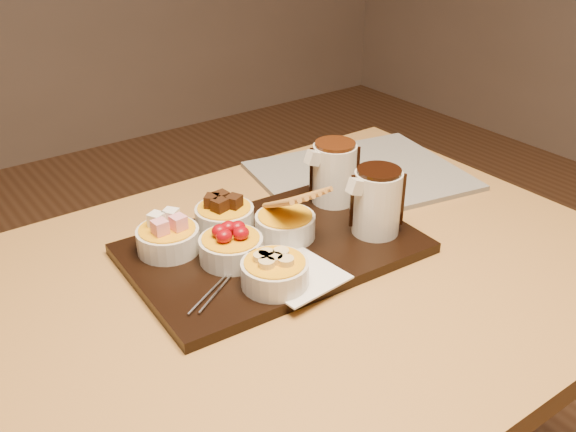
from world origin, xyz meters
TOP-DOWN VIEW (x-y plane):
  - dining_table at (0.00, 0.00)m, footprint 1.20×0.80m
  - serving_board at (0.06, 0.07)m, footprint 0.47×0.32m
  - napkin at (0.04, -0.03)m, footprint 0.13×0.13m
  - bowl_marshmallows at (-0.08, 0.15)m, footprint 0.10×0.10m
  - bowl_cake at (0.03, 0.16)m, footprint 0.10×0.10m
  - bowl_strawberries at (-0.02, 0.06)m, footprint 0.10×0.10m
  - bowl_biscotti at (0.09, 0.07)m, footprint 0.10×0.10m
  - bowl_bananas at (-0.00, -0.03)m, footprint 0.10×0.10m
  - pitcher_dark_chocolate at (0.22, -0.00)m, footprint 0.08×0.08m
  - pitcher_milk_chocolate at (0.24, 0.13)m, footprint 0.08×0.08m
  - fondue_skewers at (-0.03, 0.04)m, footprint 0.15×0.24m
  - newspaper at (0.37, 0.20)m, footprint 0.45×0.39m

SIDE VIEW (x-z plane):
  - dining_table at x=0.00m, z-range 0.28..1.03m
  - newspaper at x=0.37m, z-range 0.75..0.76m
  - serving_board at x=0.06m, z-range 0.75..0.77m
  - napkin at x=0.04m, z-range 0.77..0.77m
  - fondue_skewers at x=-0.03m, z-range 0.77..0.78m
  - bowl_marshmallows at x=-0.08m, z-range 0.77..0.81m
  - bowl_cake at x=0.03m, z-range 0.77..0.81m
  - bowl_strawberries at x=-0.02m, z-range 0.77..0.81m
  - bowl_biscotti at x=0.09m, z-range 0.77..0.81m
  - bowl_bananas at x=0.00m, z-range 0.77..0.81m
  - pitcher_dark_chocolate at x=0.22m, z-range 0.77..0.88m
  - pitcher_milk_chocolate at x=0.24m, z-range 0.77..0.88m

